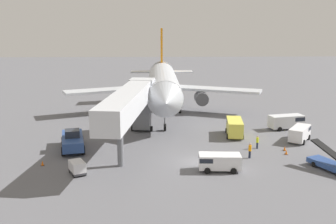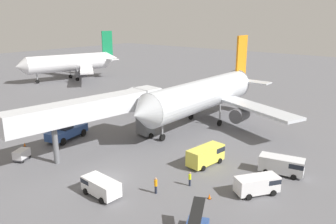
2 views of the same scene
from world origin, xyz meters
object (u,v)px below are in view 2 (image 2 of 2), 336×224
object	(u,v)px
service_van_near_left	(258,184)
service_van_far_left	(206,154)
safety_cone_bravo	(199,201)
pushback_tug	(67,132)
baggage_cart_mid_right	(22,155)
airplane_at_gate	(204,94)
safety_cone_alpha	(209,196)
airplane_background	(71,63)
ground_crew_worker_midground	(156,185)
service_van_near_center	(283,165)
service_van_outer_left	(100,186)
ground_crew_worker_foreground	(190,179)
safety_cone_charlie	(25,144)
jet_bridge	(99,109)

from	to	relation	value
service_van_near_left	service_van_far_left	xyz separation A→B (m)	(-8.47, 2.88, 0.19)
service_van_near_left	safety_cone_bravo	size ratio (longest dim) A/B	8.69
safety_cone_bravo	pushback_tug	bearing A→B (deg)	174.04
service_van_near_left	baggage_cart_mid_right	world-z (taller)	service_van_near_left
airplane_at_gate	baggage_cart_mid_right	bearing A→B (deg)	-108.64
safety_cone_alpha	airplane_background	distance (m)	77.15
pushback_tug	ground_crew_worker_midground	xyz separation A→B (m)	(21.83, -3.98, -0.25)
airplane_at_gate	safety_cone_alpha	distance (m)	26.68
safety_cone_bravo	airplane_background	xyz separation A→B (m)	(-69.34, 34.38, 4.87)
service_van_near_center	service_van_outer_left	distance (m)	21.69
service_van_far_left	ground_crew_worker_foreground	xyz separation A→B (m)	(1.77, -6.12, -0.45)
service_van_near_left	safety_cone_alpha	bearing A→B (deg)	-128.86
service_van_near_center	airplane_at_gate	bearing A→B (deg)	149.64
ground_crew_worker_midground	airplane_at_gate	bearing A→B (deg)	112.24
ground_crew_worker_midground	airplane_background	distance (m)	73.79
airplane_at_gate	safety_cone_bravo	size ratio (longest dim) A/B	61.69
service_van_near_left	baggage_cart_mid_right	distance (m)	30.44
airplane_at_gate	safety_cone_alpha	world-z (taller)	airplane_at_gate
airplane_at_gate	pushback_tug	bearing A→B (deg)	-120.57
ground_crew_worker_midground	airplane_background	world-z (taller)	airplane_background
pushback_tug	safety_cone_alpha	size ratio (longest dim) A/B	12.93
service_van_near_center	safety_cone_charlie	bearing A→B (deg)	-155.44
service_van_near_center	service_van_far_left	xyz separation A→B (m)	(-8.73, -3.40, 0.11)
service_van_near_center	ground_crew_worker_midground	distance (m)	15.89
jet_bridge	ground_crew_worker_midground	bearing A→B (deg)	-17.11
jet_bridge	safety_cone_alpha	distance (m)	20.36
ground_crew_worker_midground	safety_cone_charlie	xyz separation A→B (m)	(-24.10, -1.81, -0.71)
pushback_tug	airplane_background	bearing A→B (deg)	143.49
jet_bridge	service_van_near_center	size ratio (longest dim) A/B	4.29
service_van_near_left	service_van_far_left	world-z (taller)	service_van_far_left
safety_cone_bravo	safety_cone_charlie	distance (m)	29.08
ground_crew_worker_midground	airplane_background	xyz separation A→B (m)	(-64.51, 35.57, 4.15)
airplane_at_gate	service_van_near_center	bearing A→B (deg)	-30.36
service_van_outer_left	safety_cone_alpha	world-z (taller)	service_van_outer_left
pushback_tug	ground_crew_worker_midground	bearing A→B (deg)	-10.32
jet_bridge	baggage_cart_mid_right	xyz separation A→B (m)	(-5.26, -9.05, -5.20)
airplane_at_gate	safety_cone_bravo	xyz separation A→B (m)	(14.71, -22.99, -5.03)
service_van_outer_left	ground_crew_worker_foreground	xyz separation A→B (m)	(6.24, 7.68, -0.18)
ground_crew_worker_midground	safety_cone_bravo	distance (m)	5.02
jet_bridge	ground_crew_worker_foreground	distance (m)	17.00
airplane_background	ground_crew_worker_midground	bearing A→B (deg)	-28.87
jet_bridge	pushback_tug	world-z (taller)	jet_bridge
service_van_outer_left	jet_bridge	bearing A→B (deg)	139.87
safety_cone_bravo	airplane_background	size ratio (longest dim) A/B	0.02
airplane_background	ground_crew_worker_foreground	bearing A→B (deg)	-25.65
service_van_far_left	pushback_tug	bearing A→B (deg)	-165.03
baggage_cart_mid_right	airplane_background	world-z (taller)	airplane_background
airplane_at_gate	safety_cone_charlie	bearing A→B (deg)	-118.68
airplane_background	safety_cone_alpha	bearing A→B (deg)	-25.28
service_van_near_left	service_van_near_center	world-z (taller)	service_van_near_center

